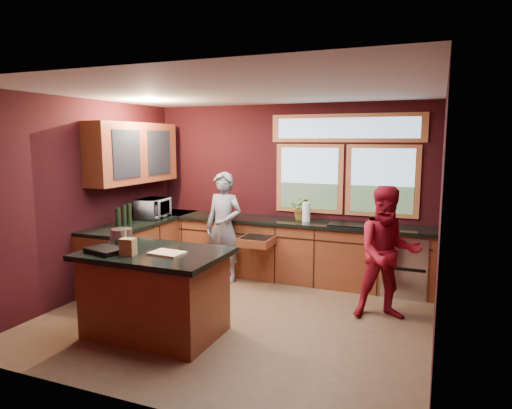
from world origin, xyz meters
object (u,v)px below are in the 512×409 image
Objects in this scene: person_red at (388,253)px; cutting_board at (167,253)px; island at (156,292)px; stock_pot at (122,236)px; person_grey at (224,227)px.

person_red is 2.59m from cutting_board.
island is 0.80m from stock_pot.
person_red is at bearing -6.59° from person_grey.
stock_pot reaches higher than island.
person_grey reaches higher than cutting_board.
person_grey is at bearing 147.68° from person_red.
stock_pot is (-0.75, 0.20, 0.08)m from cutting_board.
stock_pot is (-0.40, -1.88, 0.20)m from person_grey.
person_grey is 6.96× the size of stock_pot.
person_red is (2.47, -0.60, -0.03)m from person_grey.
island is 2.07m from person_grey.
person_red is at bearing 34.95° from cutting_board.
person_grey is 2.11m from cutting_board.
person_grey is 4.77× the size of cutting_board.
stock_pot is at bearing 164.74° from island.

